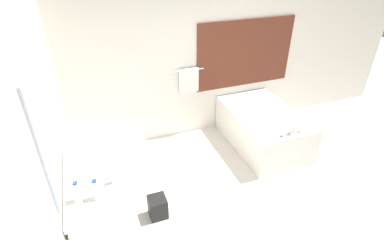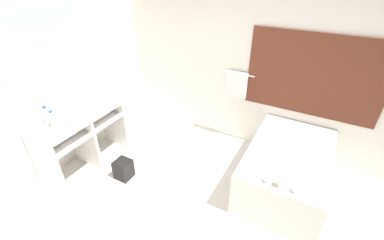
{
  "view_description": "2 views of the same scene",
  "coord_description": "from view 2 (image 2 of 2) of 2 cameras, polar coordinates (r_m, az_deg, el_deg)",
  "views": [
    {
      "loc": [
        -1.77,
        -1.95,
        2.89
      ],
      "look_at": [
        -0.62,
        1.15,
        0.89
      ],
      "focal_mm": 28.0,
      "sensor_mm": 36.0,
      "label": 1
    },
    {
      "loc": [
        0.8,
        -1.29,
        2.57
      ],
      "look_at": [
        -0.48,
        1.06,
        0.9
      ],
      "focal_mm": 24.0,
      "sensor_mm": 36.0,
      "label": 2
    }
  ],
  "objects": [
    {
      "name": "water_bottle_1",
      "position": [
        3.47,
        -28.52,
        0.14
      ],
      "size": [
        0.07,
        0.07,
        0.22
      ],
      "color": "silver",
      "rests_on": "vanity_counter"
    },
    {
      "name": "vanity_counter",
      "position": [
        3.81,
        -23.24,
        -1.78
      ],
      "size": [
        0.56,
        1.21,
        0.86
      ],
      "color": "white",
      "rests_on": "ground_plane"
    },
    {
      "name": "water_bottle_2",
      "position": [
        3.61,
        -29.61,
        1.0
      ],
      "size": [
        0.07,
        0.07,
        0.22
      ],
      "color": "silver",
      "rests_on": "vanity_counter"
    },
    {
      "name": "wall_left_with_mirror",
      "position": [
        3.52,
        -35.71,
        5.53
      ],
      "size": [
        0.08,
        7.4,
        2.7
      ],
      "color": "white",
      "rests_on": "ground_plane"
    },
    {
      "name": "wall_back_with_blinds",
      "position": [
        3.81,
        15.48,
        12.1
      ],
      "size": [
        7.4,
        0.13,
        2.7
      ],
      "color": "white",
      "rests_on": "ground_plane"
    },
    {
      "name": "bathtub",
      "position": [
        3.54,
        20.31,
        -9.86
      ],
      "size": [
        0.96,
        1.51,
        0.71
      ],
      "color": "silver",
      "rests_on": "ground_plane"
    },
    {
      "name": "waste_bin",
      "position": [
        3.7,
        -14.98,
        -10.51
      ],
      "size": [
        0.21,
        0.21,
        0.28
      ],
      "color": "black",
      "rests_on": "ground_plane"
    },
    {
      "name": "soap_dispenser",
      "position": [
        3.42,
        -24.73,
        0.38
      ],
      "size": [
        0.06,
        0.06,
        0.19
      ],
      "color": "white",
      "rests_on": "vanity_counter"
    },
    {
      "name": "sink_faucet",
      "position": [
        3.85,
        -23.98,
        4.16
      ],
      "size": [
        0.09,
        0.04,
        0.18
      ],
      "color": "silver",
      "rests_on": "vanity_counter"
    }
  ]
}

